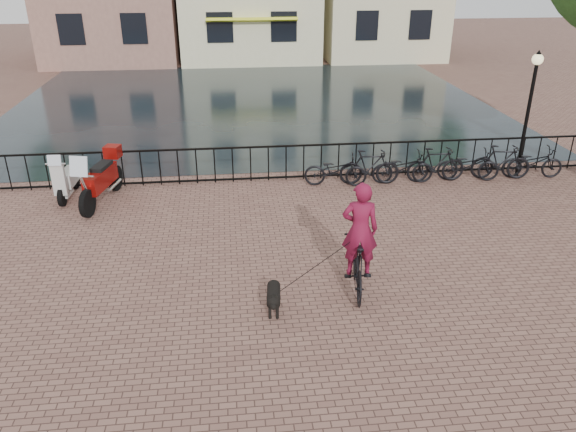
{
  "coord_description": "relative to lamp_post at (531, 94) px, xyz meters",
  "views": [
    {
      "loc": [
        -1.09,
        -6.85,
        5.84
      ],
      "look_at": [
        0.0,
        3.0,
        1.2
      ],
      "focal_mm": 35.0,
      "sensor_mm": 36.0,
      "label": 1
    }
  ],
  "objects": [
    {
      "name": "ground",
      "position": [
        -7.2,
        -7.6,
        -2.38
      ],
      "size": [
        100.0,
        100.0,
        0.0
      ],
      "primitive_type": "plane",
      "color": "brown",
      "rests_on": "ground"
    },
    {
      "name": "canal_water",
      "position": [
        -7.2,
        9.7,
        -2.38
      ],
      "size": [
        20.0,
        20.0,
        0.0
      ],
      "primitive_type": "plane",
      "color": "black",
      "rests_on": "ground"
    },
    {
      "name": "railing",
      "position": [
        -7.2,
        0.4,
        -1.87
      ],
      "size": [
        20.0,
        0.05,
        1.02
      ],
      "color": "black",
      "rests_on": "ground"
    },
    {
      "name": "lamp_post",
      "position": [
        0.0,
        0.0,
        0.0
      ],
      "size": [
        0.3,
        0.3,
        3.45
      ],
      "color": "black",
      "rests_on": "ground"
    },
    {
      "name": "cyclist",
      "position": [
        -5.98,
        -5.49,
        -1.4
      ],
      "size": [
        0.88,
        1.94,
        2.57
      ],
      "rotation": [
        0.0,
        0.0,
        2.99
      ],
      "color": "black",
      "rests_on": "ground"
    },
    {
      "name": "dog",
      "position": [
        -7.62,
        -6.07,
        -2.08
      ],
      "size": [
        0.37,
        0.9,
        0.59
      ],
      "rotation": [
        0.0,
        0.0,
        -0.1
      ],
      "color": "black",
      "rests_on": "ground"
    },
    {
      "name": "motorcycle",
      "position": [
        -11.57,
        -0.69,
        -1.57
      ],
      "size": [
        1.04,
        2.32,
        1.62
      ],
      "rotation": [
        0.0,
        0.0,
        -0.23
      ],
      "color": "maroon",
      "rests_on": "ground"
    },
    {
      "name": "scooter",
      "position": [
        -12.53,
        -0.2,
        -1.67
      ],
      "size": [
        0.5,
        1.54,
        1.41
      ],
      "rotation": [
        0.0,
        0.0,
        -0.04
      ],
      "color": "beige",
      "rests_on": "ground"
    },
    {
      "name": "parked_bike_0",
      "position": [
        -5.4,
        -0.2,
        -1.93
      ],
      "size": [
        1.79,
        0.86,
        0.9
      ],
      "primitive_type": "imported",
      "rotation": [
        0.0,
        0.0,
        1.41
      ],
      "color": "black",
      "rests_on": "ground"
    },
    {
      "name": "parked_bike_1",
      "position": [
        -4.45,
        -0.2,
        -1.88
      ],
      "size": [
        1.69,
        0.58,
        1.0
      ],
      "primitive_type": "imported",
      "rotation": [
        0.0,
        0.0,
        1.5
      ],
      "color": "black",
      "rests_on": "ground"
    },
    {
      "name": "parked_bike_2",
      "position": [
        -3.5,
        -0.2,
        -1.93
      ],
      "size": [
        1.74,
        0.69,
        0.9
      ],
      "primitive_type": "imported",
      "rotation": [
        0.0,
        0.0,
        1.52
      ],
      "color": "black",
      "rests_on": "ground"
    },
    {
      "name": "parked_bike_3",
      "position": [
        -2.55,
        -0.2,
        -1.88
      ],
      "size": [
        1.66,
        0.47,
        1.0
      ],
      "primitive_type": "imported",
      "rotation": [
        0.0,
        0.0,
        1.57
      ],
      "color": "black",
      "rests_on": "ground"
    },
    {
      "name": "parked_bike_4",
      "position": [
        -1.6,
        -0.2,
        -1.93
      ],
      "size": [
        1.79,
        0.88,
        0.9
      ],
      "primitive_type": "imported",
      "rotation": [
        0.0,
        0.0,
        1.4
      ],
      "color": "black",
      "rests_on": "ground"
    },
    {
      "name": "parked_bike_5",
      "position": [
        -0.65,
        -0.2,
        -1.88
      ],
      "size": [
        1.71,
        0.7,
        1.0
      ],
      "primitive_type": "imported",
      "rotation": [
        0.0,
        0.0,
        1.43
      ],
      "color": "black",
      "rests_on": "ground"
    },
    {
      "name": "parked_bike_6",
      "position": [
        0.3,
        -0.2,
        -1.93
      ],
      "size": [
        1.77,
        0.8,
        0.9
      ],
      "primitive_type": "imported",
      "rotation": [
        0.0,
        0.0,
        1.45
      ],
      "color": "black",
      "rests_on": "ground"
    }
  ]
}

